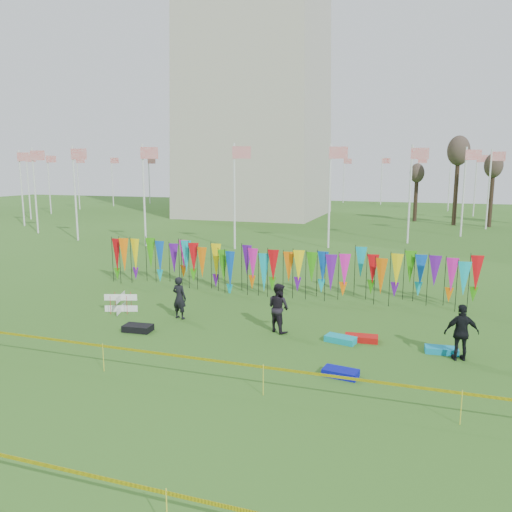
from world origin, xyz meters
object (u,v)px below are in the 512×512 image
(box_kite, at_px, (121,303))
(kite_bag_red, at_px, (361,338))
(kite_bag_turquoise, at_px, (341,339))
(kite_bag_blue, at_px, (341,373))
(kite_bag_black, at_px, (138,328))
(person_left, at_px, (179,298))
(person_right, at_px, (462,333))
(person_mid, at_px, (278,308))
(kite_bag_teal, at_px, (442,350))

(box_kite, distance_m, kite_bag_red, 10.37)
(box_kite, height_order, kite_bag_turquoise, box_kite)
(box_kite, xyz_separation_m, kite_bag_blue, (10.13, -3.76, -0.29))
(kite_bag_turquoise, xyz_separation_m, kite_bag_black, (-7.58, -1.26, 0.02))
(person_left, distance_m, kite_bag_turquoise, 6.89)
(person_left, relative_size, kite_bag_blue, 1.71)
(person_right, relative_size, kite_bag_turquoise, 1.72)
(kite_bag_turquoise, xyz_separation_m, kite_bag_red, (0.69, 0.35, -0.00))
(person_mid, xyz_separation_m, kite_bag_turquoise, (2.46, -0.43, -0.84))
(kite_bag_blue, xyz_separation_m, kite_bag_black, (-8.04, 1.72, 0.02))
(kite_bag_teal, bearing_deg, person_right, -40.77)
(kite_bag_teal, bearing_deg, kite_bag_red, 173.10)
(person_mid, height_order, kite_bag_black, person_mid)
(box_kite, height_order, kite_bag_teal, box_kite)
(person_left, distance_m, kite_bag_blue, 8.21)
(kite_bag_turquoise, distance_m, kite_bag_blue, 3.02)
(kite_bag_teal, bearing_deg, kite_bag_turquoise, -179.71)
(kite_bag_teal, bearing_deg, kite_bag_black, -173.37)
(kite_bag_red, relative_size, kite_bag_teal, 1.10)
(person_left, height_order, kite_bag_turquoise, person_left)
(box_kite, height_order, person_left, person_left)
(person_right, bearing_deg, person_mid, -21.46)
(person_right, relative_size, kite_bag_teal, 1.74)
(kite_bag_black, xyz_separation_m, kite_bag_teal, (10.98, 1.28, -0.02))
(person_mid, distance_m, kite_bag_blue, 4.57)
(person_mid, distance_m, kite_bag_teal, 5.94)
(person_right, bearing_deg, kite_bag_red, -27.42)
(kite_bag_blue, xyz_separation_m, kite_bag_red, (0.22, 3.33, -0.00))
(kite_bag_black, bearing_deg, box_kite, 135.73)
(person_left, xyz_separation_m, kite_bag_black, (-0.77, -2.00, -0.76))
(box_kite, relative_size, kite_bag_teal, 0.75)
(person_mid, height_order, kite_bag_red, person_mid)
(person_right, bearing_deg, box_kite, -18.82)
(person_left, xyz_separation_m, kite_bag_turquoise, (6.81, -0.74, -0.78))
(box_kite, relative_size, person_mid, 0.43)
(kite_bag_red, bearing_deg, person_left, 177.01)
(person_left, distance_m, person_right, 10.83)
(person_mid, relative_size, kite_bag_turquoise, 1.73)
(kite_bag_turquoise, bearing_deg, person_left, 173.82)
(box_kite, bearing_deg, person_mid, -2.79)
(kite_bag_turquoise, height_order, kite_bag_black, kite_bag_black)
(person_right, relative_size, kite_bag_red, 1.59)
(box_kite, distance_m, kite_bag_blue, 10.81)
(person_mid, relative_size, kite_bag_teal, 1.76)
(person_left, height_order, person_right, person_right)
(kite_bag_turquoise, bearing_deg, kite_bag_black, -170.57)
(kite_bag_teal, bearing_deg, person_left, 175.97)
(box_kite, distance_m, person_left, 2.90)
(kite_bag_blue, bearing_deg, kite_bag_turquoise, 98.91)
(kite_bag_blue, bearing_deg, kite_bag_red, 86.19)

